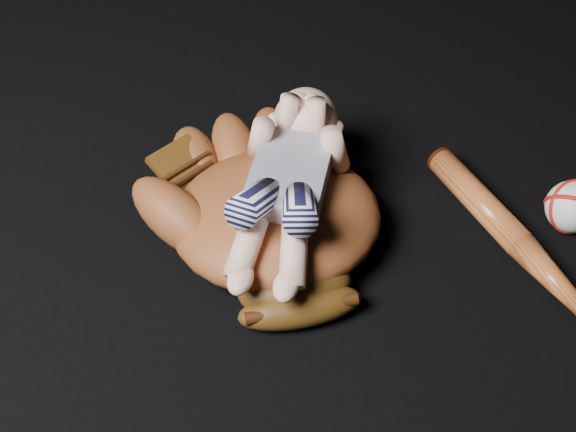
{
  "coord_description": "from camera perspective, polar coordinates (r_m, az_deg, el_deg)",
  "views": [
    {
      "loc": [
        0.02,
        -0.67,
        0.87
      ],
      "look_at": [
        0.03,
        0.13,
        0.07
      ],
      "focal_mm": 50.0,
      "sensor_mm": 36.0,
      "label": 1
    }
  ],
  "objects": [
    {
      "name": "newborn_baby",
      "position": [
        1.1,
        -0.17,
        2.3
      ],
      "size": [
        0.24,
        0.4,
        0.15
      ],
      "primitive_type": null,
      "rotation": [
        0.0,
        0.0,
        -0.21
      ],
      "color": "#EEB399",
      "rests_on": "baseball_glove"
    },
    {
      "name": "baseball_bat",
      "position": [
        1.19,
        17.02,
        -2.86
      ],
      "size": [
        0.24,
        0.44,
        0.04
      ],
      "primitive_type": null,
      "rotation": [
        0.0,
        0.0,
        0.45
      ],
      "color": "#B25122",
      "rests_on": "ground"
    },
    {
      "name": "baseball_glove",
      "position": [
        1.14,
        -0.87,
        0.45
      ],
      "size": [
        0.46,
        0.5,
        0.13
      ],
      "primitive_type": null,
      "rotation": [
        0.0,
        0.0,
        0.22
      ],
      "color": "brown",
      "rests_on": "ground"
    },
    {
      "name": "baseball",
      "position": [
        1.26,
        19.56,
        0.63
      ],
      "size": [
        0.08,
        0.08,
        0.08
      ],
      "primitive_type": "sphere",
      "rotation": [
        0.0,
        0.0,
        -0.0
      ],
      "color": "white",
      "rests_on": "ground"
    }
  ]
}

